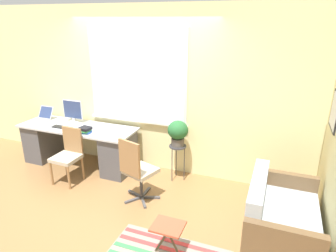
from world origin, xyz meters
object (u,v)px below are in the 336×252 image
(book_stack, at_px, (85,130))
(folding_stool, at_px, (168,229))
(couch_loveseat, at_px, (279,222))
(plant_stand, at_px, (178,149))
(monitor, at_px, (73,111))
(desk_chair_wooden, at_px, (68,154))
(office_chair_swivel, at_px, (137,169))
(mouse, at_px, (76,129))
(potted_plant, at_px, (178,132))
(keyboard, at_px, (62,127))
(laptop, at_px, (42,118))

(book_stack, height_order, folding_stool, book_stack)
(couch_loveseat, bearing_deg, folding_stool, 120.30)
(plant_stand, bearing_deg, monitor, 178.86)
(desk_chair_wooden, xyz_separation_m, office_chair_swivel, (1.28, -0.13, 0.04))
(book_stack, relative_size, folding_stool, 0.51)
(desk_chair_wooden, bearing_deg, couch_loveseat, -4.18)
(monitor, relative_size, book_stack, 1.96)
(mouse, bearing_deg, folding_stool, -31.74)
(monitor, xyz_separation_m, office_chair_swivel, (1.67, -0.83, -0.42))
(potted_plant, bearing_deg, desk_chair_wooden, -157.49)
(book_stack, distance_m, office_chair_swivel, 1.26)
(plant_stand, bearing_deg, keyboard, -171.90)
(couch_loveseat, xyz_separation_m, potted_plant, (-1.57, 0.97, 0.54))
(desk_chair_wooden, distance_m, couch_loveseat, 3.19)
(office_chair_swivel, distance_m, plant_stand, 0.85)
(keyboard, xyz_separation_m, desk_chair_wooden, (0.39, -0.38, -0.27))
(book_stack, relative_size, desk_chair_wooden, 0.24)
(keyboard, bearing_deg, couch_loveseat, -10.91)
(plant_stand, xyz_separation_m, potted_plant, (0.00, -0.00, 0.30))
(mouse, xyz_separation_m, folding_stool, (2.17, -1.34, -0.39))
(plant_stand, distance_m, potted_plant, 0.30)
(desk_chair_wooden, bearing_deg, monitor, 120.72)
(office_chair_swivel, bearing_deg, desk_chair_wooden, 12.12)
(laptop, xyz_separation_m, couch_loveseat, (4.15, -0.86, -0.49))
(mouse, height_order, folding_stool, mouse)
(folding_stool, bearing_deg, office_chair_swivel, 133.42)
(laptop, xyz_separation_m, monitor, (0.59, 0.14, 0.15))
(plant_stand, height_order, potted_plant, potted_plant)
(book_stack, xyz_separation_m, potted_plant, (1.47, 0.34, 0.05))
(book_stack, height_order, desk_chair_wooden, desk_chair_wooden)
(monitor, relative_size, plant_stand, 0.68)
(desk_chair_wooden, relative_size, potted_plant, 2.11)
(mouse, bearing_deg, office_chair_swivel, -20.36)
(laptop, relative_size, keyboard, 1.00)
(couch_loveseat, xyz_separation_m, folding_stool, (-1.11, -0.65, 0.07))
(monitor, distance_m, keyboard, 0.38)
(keyboard, distance_m, desk_chair_wooden, 0.61)
(keyboard, height_order, office_chair_swivel, office_chair_swivel)
(potted_plant, bearing_deg, book_stack, -166.81)
(potted_plant, bearing_deg, folding_stool, -74.04)
(mouse, relative_size, book_stack, 0.34)
(keyboard, height_order, book_stack, book_stack)
(couch_loveseat, bearing_deg, office_chair_swivel, 84.64)
(couch_loveseat, height_order, potted_plant, potted_plant)
(keyboard, height_order, plant_stand, keyboard)
(office_chair_swivel, height_order, couch_loveseat, office_chair_swivel)
(monitor, xyz_separation_m, couch_loveseat, (3.56, -1.01, -0.64))
(mouse, xyz_separation_m, book_stack, (0.24, -0.07, 0.03))
(office_chair_swivel, xyz_separation_m, plant_stand, (0.32, 0.79, 0.02))
(couch_loveseat, bearing_deg, potted_plant, 58.39)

